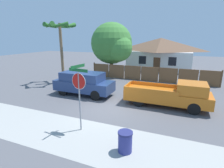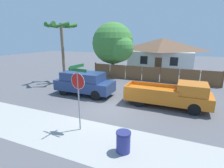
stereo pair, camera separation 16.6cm
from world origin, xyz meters
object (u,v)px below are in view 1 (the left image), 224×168
object	(u,v)px
oak_tree	(113,44)
trash_bin	(125,142)
palm_tree	(60,31)
red_suv	(84,83)
orange_pickup	(171,94)
house	(160,53)
stop_sign	(79,86)

from	to	relation	value
oak_tree	trash_bin	world-z (taller)	oak_tree
oak_tree	palm_tree	xyz separation A→B (m)	(-3.29, -5.79, 1.43)
red_suv	orange_pickup	bearing A→B (deg)	0.16
house	stop_sign	world-z (taller)	house
red_suv	orange_pickup	xyz separation A→B (m)	(6.85, -0.00, -0.16)
red_suv	palm_tree	bearing A→B (deg)	146.49
oak_tree	red_suv	size ratio (longest dim) A/B	1.33
orange_pickup	trash_bin	size ratio (longest dim) A/B	6.19
oak_tree	red_suv	distance (m)	9.02
red_suv	trash_bin	size ratio (longest dim) A/B	5.35
palm_tree	oak_tree	bearing A→B (deg)	60.36
red_suv	house	bearing A→B (deg)	74.91
oak_tree	orange_pickup	bearing A→B (deg)	-48.04
oak_tree	trash_bin	xyz separation A→B (m)	(6.34, -14.42, -3.33)
oak_tree	palm_tree	distance (m)	6.81
house	oak_tree	distance (m)	8.28
red_suv	stop_sign	bearing A→B (deg)	-60.29
stop_sign	house	bearing A→B (deg)	92.93
house	trash_bin	size ratio (longest dim) A/B	10.47
house	stop_sign	size ratio (longest dim) A/B	2.81
stop_sign	oak_tree	bearing A→B (deg)	111.71
orange_pickup	red_suv	bearing A→B (deg)	-179.84
house	oak_tree	world-z (taller)	oak_tree
oak_tree	trash_bin	bearing A→B (deg)	-66.26
house	red_suv	world-z (taller)	house
trash_bin	orange_pickup	bearing A→B (deg)	77.13
orange_pickup	stop_sign	xyz separation A→B (m)	(-4.00, -5.03, 1.46)
orange_pickup	oak_tree	bearing A→B (deg)	132.13
house	orange_pickup	world-z (taller)	house
stop_sign	palm_tree	bearing A→B (deg)	138.42
red_suv	orange_pickup	distance (m)	6.85
oak_tree	house	bearing A→B (deg)	52.73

